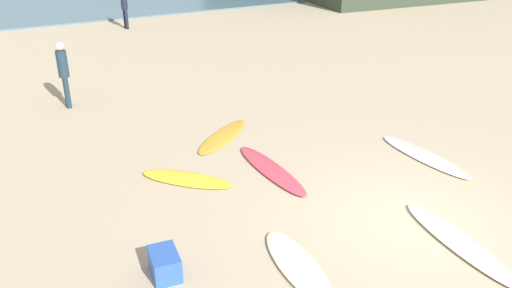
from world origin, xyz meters
name	(u,v)px	position (x,y,z in m)	size (l,w,h in m)	color
ground_plane	(411,224)	(0.00, 0.00, 0.00)	(120.00, 120.00, 0.00)	tan
surfboard_0	(298,265)	(-2.42, -0.10, 0.04)	(0.60, 1.97, 0.09)	#EBE5C2
surfboard_1	(187,179)	(-2.94, 3.33, 0.04)	(0.58, 1.98, 0.08)	yellow
surfboard_2	(271,170)	(-1.21, 2.88, 0.04)	(0.50, 2.56, 0.08)	#D34356
surfboard_3	(223,136)	(-1.39, 4.93, 0.04)	(0.57, 2.21, 0.07)	gold
surfboard_4	(459,242)	(0.26, -0.84, 0.04)	(0.52, 2.60, 0.09)	#EFE2C7
surfboard_6	(425,156)	(2.11, 1.83, 0.04)	(0.53, 2.50, 0.08)	white
beachgoer_near	(64,71)	(-4.29, 8.85, 1.02)	(0.30, 0.34, 1.82)	#1E3342
beachgoer_mid	(124,6)	(-0.21, 17.92, 1.01)	(0.30, 0.34, 1.81)	#191E33
beach_cooler	(165,264)	(-4.29, 0.71, 0.20)	(0.60, 0.41, 0.40)	#2D56B2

